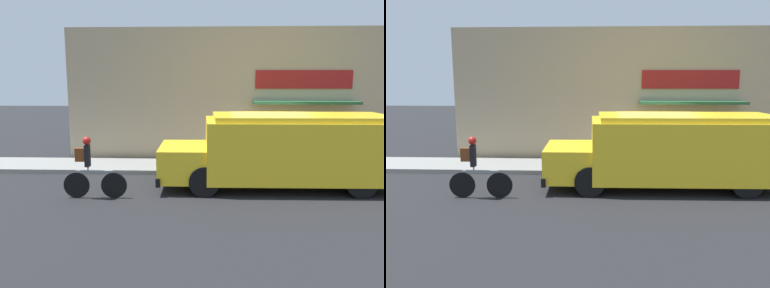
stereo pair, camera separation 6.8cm
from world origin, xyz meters
TOP-DOWN VIEW (x-y plane):
  - ground_plane at (0.00, 0.00)m, footprint 70.00×70.00m
  - sidewalk at (0.00, 1.01)m, footprint 28.00×2.02m
  - storefront at (0.05, 2.35)m, footprint 15.04×1.11m
  - school_bus at (0.28, -1.28)m, footprint 6.91×2.86m
  - cyclist at (-5.20, -2.58)m, footprint 1.72×0.22m
  - trash_bin at (2.07, 1.20)m, footprint 0.55×0.55m

SIDE VIEW (x-z plane):
  - ground_plane at x=0.00m, z-range 0.00..0.00m
  - sidewalk at x=0.00m, z-range 0.00..0.14m
  - trash_bin at x=2.07m, z-range 0.14..1.00m
  - cyclist at x=-5.20m, z-range -0.03..1.65m
  - school_bus at x=0.28m, z-range 0.07..2.23m
  - storefront at x=0.05m, z-range 0.00..5.15m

